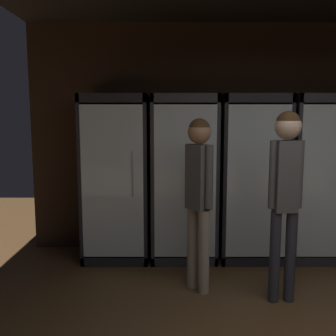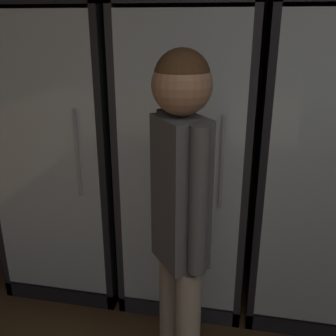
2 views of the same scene
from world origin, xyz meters
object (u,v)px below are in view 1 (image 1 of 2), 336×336
object	(u,v)px
cooler_center	(251,179)
shopper_far	(199,185)
cooler_left	(184,179)
shopper_near	(286,180)
cooler_far_left	(117,179)
cooler_right	(318,179)

from	to	relation	value
cooler_center	shopper_far	size ratio (longest dim) A/B	1.16
cooler_left	shopper_far	distance (m)	0.93
shopper_far	shopper_near	bearing A→B (deg)	-16.86
cooler_center	shopper_far	xyz separation A→B (m)	(-0.69, -0.92, 0.09)
cooler_left	shopper_near	distance (m)	1.44
cooler_far_left	shopper_near	xyz separation A→B (m)	(1.65, -1.15, 0.18)
cooler_left	cooler_right	xyz separation A→B (m)	(1.59, -0.00, 0.00)
cooler_center	shopper_far	world-z (taller)	cooler_center
cooler_far_left	cooler_right	distance (m)	2.39
cooler_far_left	cooler_center	xyz separation A→B (m)	(1.59, -0.00, 0.01)
cooler_left	shopper_near	xyz separation A→B (m)	(0.85, -1.15, 0.18)
shopper_far	cooler_left	bearing A→B (deg)	96.36
cooler_far_left	cooler_left	bearing A→B (deg)	-0.13
shopper_near	shopper_far	world-z (taller)	shopper_near
cooler_center	cooler_right	size ratio (longest dim) A/B	1.00
cooler_right	shopper_far	distance (m)	1.75
cooler_center	cooler_left	bearing A→B (deg)	-179.93
cooler_right	shopper_near	distance (m)	1.38
cooler_far_left	shopper_near	bearing A→B (deg)	-34.93
cooler_center	shopper_far	bearing A→B (deg)	-126.96
cooler_left	cooler_right	world-z (taller)	same
cooler_center	cooler_right	xyz separation A→B (m)	(0.80, -0.00, -0.00)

